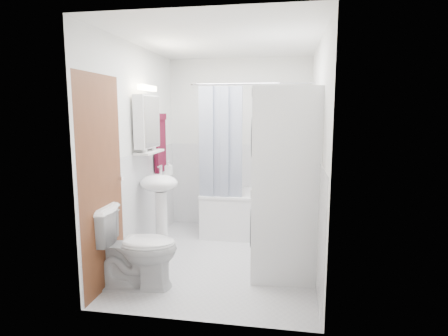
% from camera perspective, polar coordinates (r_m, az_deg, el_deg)
% --- Properties ---
extents(floor, '(2.60, 2.60, 0.00)m').
position_cam_1_polar(floor, '(4.39, -0.09, -13.68)').
color(floor, silver).
rests_on(floor, ground).
extents(room_walls, '(2.60, 2.60, 2.60)m').
position_cam_1_polar(room_walls, '(4.07, -0.09, 6.08)').
color(room_walls, white).
rests_on(room_walls, ground).
extents(wainscot, '(1.98, 2.58, 2.58)m').
position_cam_1_polar(wainscot, '(4.48, 0.55, -5.15)').
color(wainscot, white).
rests_on(wainscot, ground).
extents(door, '(0.05, 2.00, 2.00)m').
position_cam_1_polar(door, '(3.88, -15.48, -1.59)').
color(door, brown).
rests_on(door, ground).
extents(bathtub, '(1.54, 0.73, 0.59)m').
position_cam_1_polar(bathtub, '(5.12, 5.46, -6.64)').
color(bathtub, white).
rests_on(bathtub, ground).
extents(tub_spout, '(0.04, 0.12, 0.04)m').
position_cam_1_polar(tub_spout, '(5.31, 7.97, 0.30)').
color(tub_spout, silver).
rests_on(tub_spout, room_walls).
extents(curtain_rod, '(1.72, 0.02, 0.02)m').
position_cam_1_polar(curtain_rod, '(4.64, 5.47, 12.70)').
color(curtain_rod, silver).
rests_on(curtain_rod, room_walls).
extents(shower_curtain, '(0.55, 0.02, 1.45)m').
position_cam_1_polar(shower_curtain, '(4.71, -0.54, 3.55)').
color(shower_curtain, '#142247').
rests_on(shower_curtain, curtain_rod).
extents(sink, '(0.44, 0.37, 1.04)m').
position_cam_1_polar(sink, '(4.40, -9.76, -4.16)').
color(sink, white).
rests_on(sink, ground).
extents(medicine_cabinet, '(0.13, 0.50, 0.71)m').
position_cam_1_polar(medicine_cabinet, '(4.41, -11.63, 7.13)').
color(medicine_cabinet, white).
rests_on(medicine_cabinet, room_walls).
extents(shelf, '(0.18, 0.54, 0.02)m').
position_cam_1_polar(shelf, '(4.42, -11.31, 2.40)').
color(shelf, silver).
rests_on(shelf, room_walls).
extents(shower_caddy, '(0.22, 0.06, 0.02)m').
position_cam_1_polar(shower_caddy, '(5.27, 8.57, 2.90)').
color(shower_caddy, silver).
rests_on(shower_caddy, room_walls).
extents(towel, '(0.07, 0.32, 0.77)m').
position_cam_1_polar(towel, '(4.92, -9.70, 3.94)').
color(towel, maroon).
rests_on(towel, room_walls).
extents(washer_dryer, '(0.72, 0.71, 1.90)m').
position_cam_1_polar(washer_dryer, '(3.83, 9.32, -2.31)').
color(washer_dryer, white).
rests_on(washer_dryer, ground).
extents(toilet, '(0.84, 0.54, 0.78)m').
position_cam_1_polar(toilet, '(3.72, -13.26, -11.73)').
color(toilet, white).
rests_on(toilet, ground).
extents(soap_pump, '(0.08, 0.17, 0.08)m').
position_cam_1_polar(soap_pump, '(4.54, -8.42, -0.57)').
color(soap_pump, gray).
rests_on(soap_pump, sink).
extents(shelf_bottle, '(0.07, 0.18, 0.07)m').
position_cam_1_polar(shelf_bottle, '(4.28, -12.05, 2.81)').
color(shelf_bottle, gray).
rests_on(shelf_bottle, shelf).
extents(shelf_cup, '(0.10, 0.09, 0.10)m').
position_cam_1_polar(shelf_cup, '(4.53, -10.79, 3.36)').
color(shelf_cup, gray).
rests_on(shelf_cup, shelf).
extents(shampoo_a, '(0.13, 0.17, 0.13)m').
position_cam_1_polar(shampoo_a, '(5.27, 5.98, 3.78)').
color(shampoo_a, gray).
rests_on(shampoo_a, shower_caddy).
extents(shampoo_b, '(0.08, 0.21, 0.08)m').
position_cam_1_polar(shampoo_b, '(5.27, 7.28, 3.48)').
color(shampoo_b, navy).
rests_on(shampoo_b, shower_caddy).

